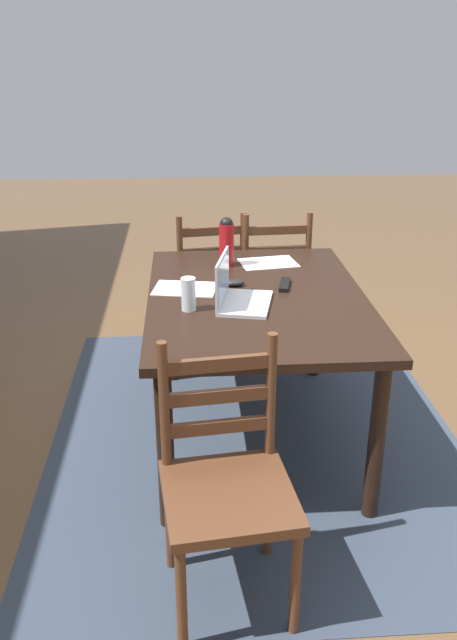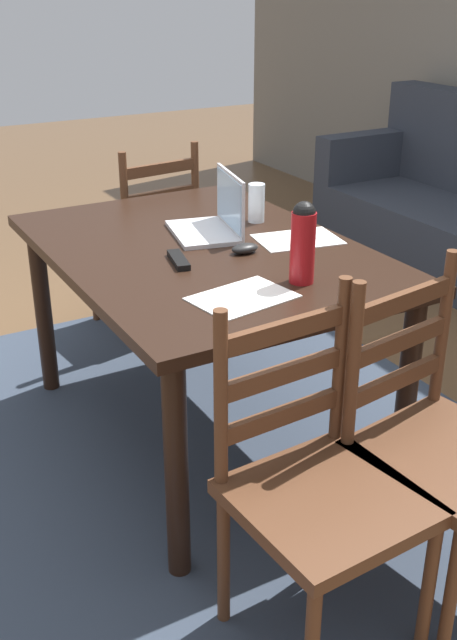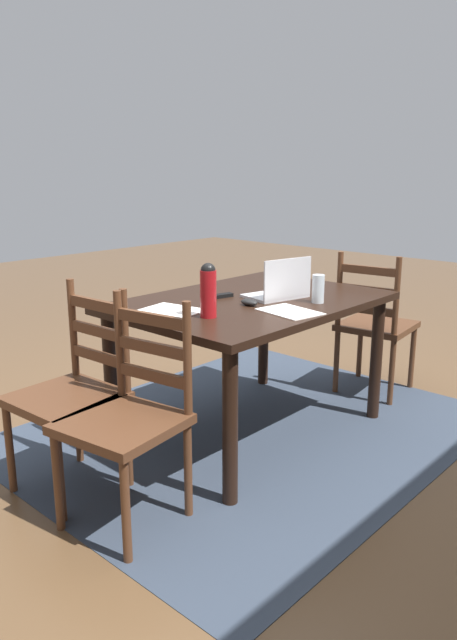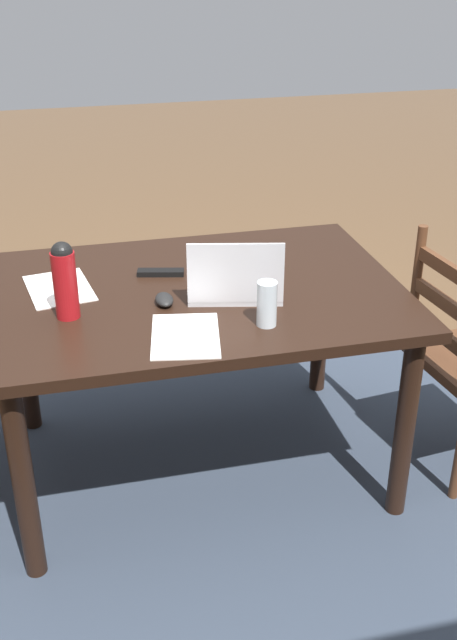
{
  "view_description": "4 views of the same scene",
  "coord_description": "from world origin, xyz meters",
  "px_view_note": "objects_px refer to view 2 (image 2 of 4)",
  "views": [
    {
      "loc": [
        -2.83,
        0.33,
        1.86
      ],
      "look_at": [
        -0.06,
        0.14,
        0.68
      ],
      "focal_mm": 36.41,
      "sensor_mm": 36.0,
      "label": 1
    },
    {
      "loc": [
        2.26,
        -1.17,
        1.66
      ],
      "look_at": [
        0.11,
        0.04,
        0.52
      ],
      "focal_mm": 42.27,
      "sensor_mm": 36.0,
      "label": 2
    },
    {
      "loc": [
        2.4,
        2.03,
        1.46
      ],
      "look_at": [
        0.06,
        -0.11,
        0.65
      ],
      "focal_mm": 33.1,
      "sensor_mm": 36.0,
      "label": 3
    },
    {
      "loc": [
        0.46,
        2.39,
        1.91
      ],
      "look_at": [
        -0.09,
        0.11,
        0.69
      ],
      "focal_mm": 42.67,
      "sensor_mm": 36.0,
      "label": 4
    }
  ],
  "objects_px": {
    "dining_table": "(204,272)",
    "chair_right_near": "(318,490)",
    "drinking_glass": "(256,203)",
    "laptop": "(215,218)",
    "water_bottle": "(303,241)",
    "chair_right_far": "(436,445)",
    "chair_left_far": "(146,241)",
    "tv_remote": "(179,260)",
    "computer_mouse": "(245,248)"
  },
  "relations": [
    {
      "from": "dining_table",
      "to": "chair_right_near",
      "type": "relative_size",
      "value": 1.52
    },
    {
      "from": "drinking_glass",
      "to": "laptop",
      "type": "bearing_deg",
      "value": -76.29
    },
    {
      "from": "chair_right_near",
      "to": "water_bottle",
      "type": "relative_size",
      "value": 3.64
    },
    {
      "from": "chair_right_near",
      "to": "chair_right_far",
      "type": "height_order",
      "value": "same"
    },
    {
      "from": "chair_right_far",
      "to": "water_bottle",
      "type": "distance_m",
      "value": 0.72
    },
    {
      "from": "chair_left_far",
      "to": "tv_remote",
      "type": "relative_size",
      "value": 5.59
    },
    {
      "from": "dining_table",
      "to": "chair_right_far",
      "type": "bearing_deg",
      "value": 11.06
    },
    {
      "from": "water_bottle",
      "to": "tv_remote",
      "type": "distance_m",
      "value": 0.45
    },
    {
      "from": "tv_remote",
      "to": "drinking_glass",
      "type": "bearing_deg",
      "value": 42.87
    },
    {
      "from": "dining_table",
      "to": "chair_right_far",
      "type": "relative_size",
      "value": 1.52
    },
    {
      "from": "chair_right_far",
      "to": "drinking_glass",
      "type": "bearing_deg",
      "value": 174.04
    },
    {
      "from": "laptop",
      "to": "chair_right_near",
      "type": "bearing_deg",
      "value": -15.7
    },
    {
      "from": "tv_remote",
      "to": "dining_table",
      "type": "bearing_deg",
      "value": 48.02
    },
    {
      "from": "chair_right_near",
      "to": "computer_mouse",
      "type": "height_order",
      "value": "chair_right_near"
    },
    {
      "from": "tv_remote",
      "to": "chair_right_near",
      "type": "bearing_deg",
      "value": -80.65
    },
    {
      "from": "chair_left_far",
      "to": "laptop",
      "type": "distance_m",
      "value": 0.98
    },
    {
      "from": "water_bottle",
      "to": "computer_mouse",
      "type": "distance_m",
      "value": 0.34
    },
    {
      "from": "tv_remote",
      "to": "chair_right_far",
      "type": "bearing_deg",
      "value": -56.14
    },
    {
      "from": "chair_left_far",
      "to": "drinking_glass",
      "type": "bearing_deg",
      "value": 7.54
    },
    {
      "from": "chair_left_far",
      "to": "water_bottle",
      "type": "relative_size",
      "value": 3.64
    },
    {
      "from": "dining_table",
      "to": "chair_left_far",
      "type": "xyz_separation_m",
      "value": [
        -1.01,
        0.21,
        -0.21
      ]
    },
    {
      "from": "dining_table",
      "to": "chair_right_far",
      "type": "xyz_separation_m",
      "value": [
        1.01,
        0.2,
        -0.21
      ]
    },
    {
      "from": "computer_mouse",
      "to": "tv_remote",
      "type": "distance_m",
      "value": 0.24
    },
    {
      "from": "chair_left_far",
      "to": "water_bottle",
      "type": "height_order",
      "value": "water_bottle"
    },
    {
      "from": "dining_table",
      "to": "laptop",
      "type": "height_order",
      "value": "laptop"
    },
    {
      "from": "chair_right_far",
      "to": "dining_table",
      "type": "bearing_deg",
      "value": -168.94
    },
    {
      "from": "water_bottle",
      "to": "tv_remote",
      "type": "height_order",
      "value": "water_bottle"
    },
    {
      "from": "chair_right_far",
      "to": "computer_mouse",
      "type": "xyz_separation_m",
      "value": [
        -0.88,
        -0.1,
        0.33
      ]
    },
    {
      "from": "laptop",
      "to": "water_bottle",
      "type": "bearing_deg",
      "value": 0.34
    },
    {
      "from": "water_bottle",
      "to": "dining_table",
      "type": "bearing_deg",
      "value": -165.83
    },
    {
      "from": "chair_left_far",
      "to": "drinking_glass",
      "type": "xyz_separation_m",
      "value": [
        0.85,
        0.11,
        0.39
      ]
    },
    {
      "from": "dining_table",
      "to": "tv_remote",
      "type": "distance_m",
      "value": 0.21
    },
    {
      "from": "chair_left_far",
      "to": "drinking_glass",
      "type": "height_order",
      "value": "chair_left_far"
    },
    {
      "from": "laptop",
      "to": "tv_remote",
      "type": "distance_m",
      "value": 0.34
    },
    {
      "from": "chair_right_near",
      "to": "chair_right_far",
      "type": "relative_size",
      "value": 1.0
    },
    {
      "from": "drinking_glass",
      "to": "tv_remote",
      "type": "distance_m",
      "value": 0.54
    },
    {
      "from": "chair_right_near",
      "to": "water_bottle",
      "type": "height_order",
      "value": "water_bottle"
    },
    {
      "from": "computer_mouse",
      "to": "laptop",
      "type": "bearing_deg",
      "value": 176.38
    },
    {
      "from": "water_bottle",
      "to": "tv_remote",
      "type": "bearing_deg",
      "value": -142.96
    },
    {
      "from": "chair_right_far",
      "to": "laptop",
      "type": "distance_m",
      "value": 1.19
    },
    {
      "from": "dining_table",
      "to": "chair_right_near",
      "type": "distance_m",
      "value": 1.05
    },
    {
      "from": "chair_right_far",
      "to": "computer_mouse",
      "type": "bearing_deg",
      "value": -173.41
    },
    {
      "from": "chair_right_near",
      "to": "drinking_glass",
      "type": "bearing_deg",
      "value": 155.88
    },
    {
      "from": "chair_right_far",
      "to": "drinking_glass",
      "type": "xyz_separation_m",
      "value": [
        -1.18,
        0.12,
        0.39
      ]
    },
    {
      "from": "dining_table",
      "to": "chair_left_far",
      "type": "bearing_deg",
      "value": 168.35
    },
    {
      "from": "chair_right_near",
      "to": "computer_mouse",
      "type": "bearing_deg",
      "value": 161.1
    },
    {
      "from": "dining_table",
      "to": "computer_mouse",
      "type": "height_order",
      "value": "computer_mouse"
    },
    {
      "from": "computer_mouse",
      "to": "tv_remote",
      "type": "xyz_separation_m",
      "value": [
        -0.03,
        -0.24,
        -0.01
      ]
    },
    {
      "from": "computer_mouse",
      "to": "tv_remote",
      "type": "height_order",
      "value": "computer_mouse"
    },
    {
      "from": "chair_right_near",
      "to": "laptop",
      "type": "bearing_deg",
      "value": 164.3
    }
  ]
}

